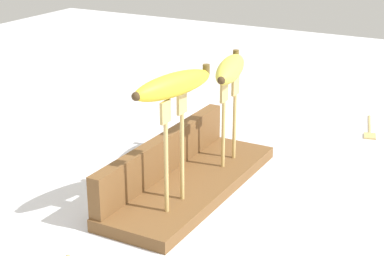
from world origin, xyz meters
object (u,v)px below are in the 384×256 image
Objects in this scene: fork_stand_right at (229,113)px; banana_raised_left at (173,85)px; banana_raised_right at (230,69)px; banana_chunk_near at (132,170)px; fork_stand_left at (174,142)px; fork_fallen_near at (370,129)px.

fork_stand_right is 0.96× the size of banana_raised_left.
banana_raised_right reaches higher than banana_chunk_near.
banana_raised_right is (0.21, -0.00, -0.02)m from banana_raised_left.
banana_raised_left is 3.63× the size of banana_chunk_near.
fork_stand_left is 0.62m from fork_fallen_near.
fork_stand_left is at bearing -12.83° from banana_raised_left.
banana_raised_right is at bearing -0.01° from banana_raised_left.
fork_stand_left is 1.14× the size of fork_stand_right.
banana_raised_left is at bearing 179.99° from banana_raised_right.
fork_fallen_near is (0.37, -0.19, -0.21)m from banana_raised_right.
fork_stand_right is 0.43m from fork_fallen_near.
fork_fallen_near is at bearing -18.01° from banana_raised_left.
fork_stand_left is at bearing 161.99° from fork_fallen_near.
fork_stand_left is 0.21m from fork_stand_right.
banana_raised_right reaches higher than fork_stand_left.
fork_stand_left is at bearing 180.00° from banana_raised_right.
fork_fallen_near is (0.37, -0.19, -0.12)m from fork_stand_right.
fork_stand_left reaches higher than fork_fallen_near.
banana_raised_right is 1.07× the size of fork_fallen_near.
banana_chunk_near is at bearing 58.85° from banana_raised_left.
banana_chunk_near is at bearing 58.87° from fork_stand_left.
banana_chunk_near is (-0.12, 0.14, -0.19)m from banana_raised_right.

